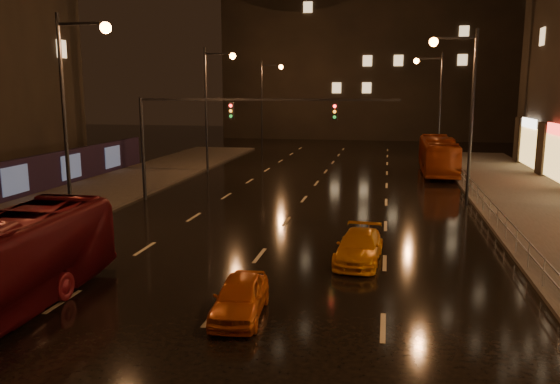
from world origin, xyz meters
TOP-DOWN VIEW (x-y plane):
  - ground at (0.00, 20.00)m, footprint 140.00×140.00m
  - sidewalk_left at (-13.50, 15.00)m, footprint 7.00×70.00m
  - building_distant at (4.00, 72.00)m, footprint 44.00×16.00m
  - traffic_signal at (-5.06, 20.00)m, footprint 15.31×0.32m
  - railing_right at (10.20, 18.00)m, footprint 0.05×56.00m
  - bus_curb at (9.00, 34.79)m, footprint 2.51×10.56m
  - taxi_near at (0.82, 4.01)m, footprint 1.66×3.59m
  - taxi_far at (4.00, 10.00)m, footprint 1.91×4.16m

SIDE VIEW (x-z plane):
  - ground at x=0.00m, z-range 0.00..0.00m
  - sidewalk_left at x=-13.50m, z-range 0.00..0.15m
  - taxi_far at x=4.00m, z-range 0.00..1.18m
  - taxi_near at x=0.82m, z-range 0.00..1.19m
  - railing_right at x=10.20m, z-range 0.40..1.40m
  - bus_curb at x=9.00m, z-range 0.00..2.94m
  - traffic_signal at x=-5.06m, z-range 1.64..7.84m
  - building_distant at x=4.00m, z-range 0.00..36.00m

